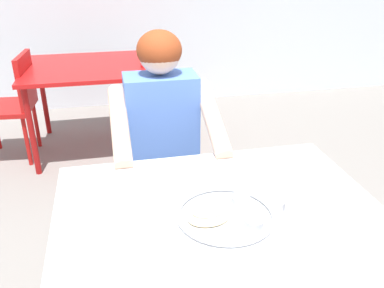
% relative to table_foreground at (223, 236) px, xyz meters
% --- Properties ---
extents(table_foreground, '(1.08, 0.90, 0.76)m').
position_rel_table_foreground_xyz_m(table_foreground, '(0.00, 0.00, 0.00)').
color(table_foreground, silver).
rests_on(table_foreground, ground).
extents(thali_tray, '(0.32, 0.32, 0.03)m').
position_rel_table_foreground_xyz_m(thali_tray, '(0.01, -0.01, 0.09)').
color(thali_tray, '#B7BABF').
rests_on(thali_tray, table_foreground).
extents(drinking_cup, '(0.08, 0.08, 0.10)m').
position_rel_table_foreground_xyz_m(drinking_cup, '(0.23, -0.04, 0.13)').
color(drinking_cup, white).
rests_on(drinking_cup, table_foreground).
extents(chair_foreground, '(0.44, 0.40, 0.85)m').
position_rel_table_foreground_xyz_m(chair_foreground, '(-0.09, 0.91, -0.18)').
color(chair_foreground, silver).
rests_on(chair_foreground, ground).
extents(diner_foreground, '(0.49, 0.55, 1.22)m').
position_rel_table_foreground_xyz_m(diner_foreground, '(-0.09, 0.69, 0.05)').
color(diner_foreground, '#292929').
rests_on(diner_foreground, ground).
extents(table_background_red, '(0.96, 0.91, 0.71)m').
position_rel_table_foreground_xyz_m(table_background_red, '(-0.48, 2.25, -0.04)').
color(table_background_red, '#B71414').
rests_on(table_background_red, ground).
extents(chair_red_left, '(0.45, 0.46, 0.84)m').
position_rel_table_foreground_xyz_m(chair_red_left, '(-1.05, 2.20, -0.19)').
color(chair_red_left, '#AD1514').
rests_on(chair_red_left, ground).
extents(chair_red_right, '(0.46, 0.47, 0.81)m').
position_rel_table_foreground_xyz_m(chair_red_right, '(0.09, 2.26, -0.21)').
color(chair_red_right, '#B51313').
rests_on(chair_red_right, ground).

